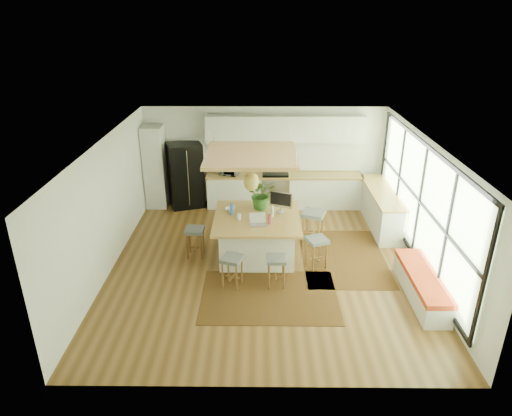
{
  "coord_description": "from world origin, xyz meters",
  "views": [
    {
      "loc": [
        -0.12,
        -8.55,
        5.06
      ],
      "look_at": [
        -0.2,
        0.5,
        1.1
      ],
      "focal_mm": 32.07,
      "sensor_mm": 36.0,
      "label": 1
    }
  ],
  "objects_px": {
    "stool_near_right": "(276,270)",
    "laptop": "(258,220)",
    "island_plant": "(262,197)",
    "fridge": "(186,174)",
    "stool_right_back": "(313,229)",
    "microwave": "(229,168)",
    "stool_near_left": "(232,270)",
    "monitor": "(281,201)",
    "stool_right_front": "(316,252)",
    "stool_left_side": "(195,241)",
    "island": "(257,236)"
  },
  "relations": [
    {
      "from": "microwave",
      "to": "fridge",
      "type": "bearing_deg",
      "value": -166.11
    },
    {
      "from": "island",
      "to": "stool_right_front",
      "type": "bearing_deg",
      "value": -22.28
    },
    {
      "from": "stool_near_right",
      "to": "laptop",
      "type": "height_order",
      "value": "laptop"
    },
    {
      "from": "stool_right_front",
      "to": "stool_right_back",
      "type": "relative_size",
      "value": 0.85
    },
    {
      "from": "stool_near_right",
      "to": "fridge",
      "type": "bearing_deg",
      "value": 120.32
    },
    {
      "from": "monitor",
      "to": "microwave",
      "type": "bearing_deg",
      "value": 139.69
    },
    {
      "from": "island",
      "to": "stool_left_side",
      "type": "bearing_deg",
      "value": -177.85
    },
    {
      "from": "island_plant",
      "to": "stool_right_front",
      "type": "bearing_deg",
      "value": -40.39
    },
    {
      "from": "stool_near_left",
      "to": "stool_right_front",
      "type": "relative_size",
      "value": 0.95
    },
    {
      "from": "island",
      "to": "stool_right_back",
      "type": "relative_size",
      "value": 2.31
    },
    {
      "from": "stool_near_left",
      "to": "stool_near_right",
      "type": "relative_size",
      "value": 1.02
    },
    {
      "from": "stool_near_right",
      "to": "island",
      "type": "bearing_deg",
      "value": 107.39
    },
    {
      "from": "island",
      "to": "stool_right_back",
      "type": "distance_m",
      "value": 1.42
    },
    {
      "from": "fridge",
      "to": "stool_right_front",
      "type": "relative_size",
      "value": 2.61
    },
    {
      "from": "stool_near_left",
      "to": "monitor",
      "type": "height_order",
      "value": "monitor"
    },
    {
      "from": "stool_near_left",
      "to": "laptop",
      "type": "height_order",
      "value": "laptop"
    },
    {
      "from": "island",
      "to": "laptop",
      "type": "relative_size",
      "value": 5.3
    },
    {
      "from": "stool_right_front",
      "to": "microwave",
      "type": "bearing_deg",
      "value": 121.83
    },
    {
      "from": "stool_left_side",
      "to": "laptop",
      "type": "bearing_deg",
      "value": -14.24
    },
    {
      "from": "fridge",
      "to": "monitor",
      "type": "relative_size",
      "value": 3.39
    },
    {
      "from": "island_plant",
      "to": "microwave",
      "type": "bearing_deg",
      "value": 110.96
    },
    {
      "from": "monitor",
      "to": "island",
      "type": "bearing_deg",
      "value": -131.74
    },
    {
      "from": "microwave",
      "to": "island_plant",
      "type": "distance_m",
      "value": 2.46
    },
    {
      "from": "microwave",
      "to": "laptop",
      "type": "bearing_deg",
      "value": -61.12
    },
    {
      "from": "stool_near_right",
      "to": "island_plant",
      "type": "distance_m",
      "value": 1.92
    },
    {
      "from": "stool_right_back",
      "to": "microwave",
      "type": "xyz_separation_m",
      "value": [
        -2.08,
        2.21,
        0.75
      ]
    },
    {
      "from": "stool_right_back",
      "to": "fridge",
      "type": "bearing_deg",
      "value": 145.72
    },
    {
      "from": "stool_right_front",
      "to": "microwave",
      "type": "height_order",
      "value": "microwave"
    },
    {
      "from": "stool_near_right",
      "to": "laptop",
      "type": "xyz_separation_m",
      "value": [
        -0.36,
        0.83,
        0.7
      ]
    },
    {
      "from": "laptop",
      "to": "stool_right_front",
      "type": "bearing_deg",
      "value": -11.29
    },
    {
      "from": "stool_right_back",
      "to": "laptop",
      "type": "distance_m",
      "value": 1.74
    },
    {
      "from": "stool_right_back",
      "to": "island_plant",
      "type": "distance_m",
      "value": 1.47
    },
    {
      "from": "stool_near_left",
      "to": "laptop",
      "type": "bearing_deg",
      "value": 59.39
    },
    {
      "from": "stool_left_side",
      "to": "microwave",
      "type": "distance_m",
      "value": 2.97
    },
    {
      "from": "stool_right_back",
      "to": "microwave",
      "type": "distance_m",
      "value": 3.12
    },
    {
      "from": "fridge",
      "to": "island_plant",
      "type": "height_order",
      "value": "fridge"
    },
    {
      "from": "stool_right_front",
      "to": "stool_left_side",
      "type": "bearing_deg",
      "value": 169.94
    },
    {
      "from": "stool_near_right",
      "to": "island_plant",
      "type": "bearing_deg",
      "value": 99.59
    },
    {
      "from": "stool_near_left",
      "to": "stool_right_back",
      "type": "xyz_separation_m",
      "value": [
        1.77,
        1.82,
        0.0
      ]
    },
    {
      "from": "island",
      "to": "stool_near_left",
      "type": "height_order",
      "value": "island"
    },
    {
      "from": "microwave",
      "to": "stool_near_right",
      "type": "bearing_deg",
      "value": -59.14
    },
    {
      "from": "island",
      "to": "stool_right_back",
      "type": "height_order",
      "value": "island"
    },
    {
      "from": "island",
      "to": "monitor",
      "type": "xyz_separation_m",
      "value": [
        0.52,
        0.25,
        0.72
      ]
    },
    {
      "from": "stool_near_left",
      "to": "stool_right_back",
      "type": "distance_m",
      "value": 2.54
    },
    {
      "from": "stool_left_side",
      "to": "stool_right_back",
      "type": "bearing_deg",
      "value": 13.06
    },
    {
      "from": "stool_right_back",
      "to": "laptop",
      "type": "bearing_deg",
      "value": -142.71
    },
    {
      "from": "fridge",
      "to": "island",
      "type": "bearing_deg",
      "value": -73.65
    },
    {
      "from": "stool_near_right",
      "to": "stool_right_front",
      "type": "relative_size",
      "value": 0.93
    },
    {
      "from": "laptop",
      "to": "monitor",
      "type": "bearing_deg",
      "value": 46.97
    },
    {
      "from": "microwave",
      "to": "stool_left_side",
      "type": "bearing_deg",
      "value": -86.94
    }
  ]
}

